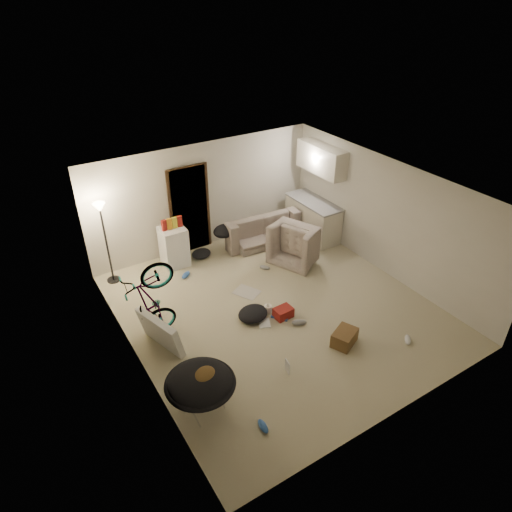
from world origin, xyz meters
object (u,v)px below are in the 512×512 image
floor_lamp (103,226)px  saucer_chair (201,388)px  armchair (301,244)px  drink_case_a (344,338)px  mini_fridge (174,247)px  sofa (259,231)px  bicycle (153,318)px  kitchen_counter (313,219)px  tv_box (160,332)px  drink_case_b (283,313)px  juicer (268,308)px

floor_lamp → saucer_chair: floor_lamp is taller
armchair → drink_case_a: bearing=134.6°
armchair → mini_fridge: size_ratio=1.15×
sofa → drink_case_a: size_ratio=4.00×
bicycle → mini_fridge: size_ratio=1.81×
floor_lamp → armchair: size_ratio=1.73×
kitchen_counter → tv_box: (-4.73, -1.82, -0.11)m
mini_fridge → tv_box: bearing=-117.5°
saucer_chair → drink_case_b: size_ratio=3.03×
armchair → tv_box: 4.02m
floor_lamp → drink_case_a: size_ratio=3.87×
mini_fridge → drink_case_b: (0.98, -2.82, -0.35)m
sofa → tv_box: bearing=37.2°
kitchen_counter → tv_box: bearing=-159.0°
floor_lamp → juicer: floor_lamp is taller
tv_box → kitchen_counter: bearing=4.4°
armchair → bicycle: bicycle is taller
sofa → bicycle: bicycle is taller
tv_box → sofa: bearing=16.7°
sofa → juicer: bearing=65.0°
saucer_chair → drink_case_a: bearing=-1.0°
drink_case_b → sofa: bearing=63.6°
bicycle → drink_case_b: bearing=-102.0°
sofa → drink_case_b: size_ratio=5.43×
mini_fridge → drink_case_a: mini_fridge is taller
bicycle → tv_box: bicycle is taller
bicycle → floor_lamp: bearing=9.5°
drink_case_a → sofa: bearing=55.4°
floor_lamp → kitchen_counter: (4.83, -0.65, -0.87)m
kitchen_counter → drink_case_b: kitchen_counter is taller
floor_lamp → kitchen_counter: floor_lamp is taller
kitchen_counter → saucer_chair: bearing=-144.3°
mini_fridge → drink_case_b: mini_fridge is taller
sofa → drink_case_a: bearing=83.8°
kitchen_counter → drink_case_a: size_ratio=3.21×
armchair → drink_case_a: 2.98m
drink_case_b → mini_fridge: bearing=106.4°
sofa → mini_fridge: mini_fridge is taller
kitchen_counter → juicer: (-2.63, -2.00, -0.35)m
saucer_chair → tv_box: size_ratio=1.05×
drink_case_b → juicer: bearing=118.5°
tv_box → saucer_chair: bearing=-106.6°
armchair → drink_case_b: (-1.59, -1.58, -0.24)m
tv_box → drink_case_a: 3.21m
drink_case_b → drink_case_a: bearing=-70.2°
mini_fridge → drink_case_b: 3.01m
kitchen_counter → armchair: (-0.87, -0.69, -0.10)m
saucer_chair → bicycle: bearing=90.0°
kitchen_counter → juicer: bearing=-142.8°
drink_case_b → floor_lamp: bearing=126.2°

